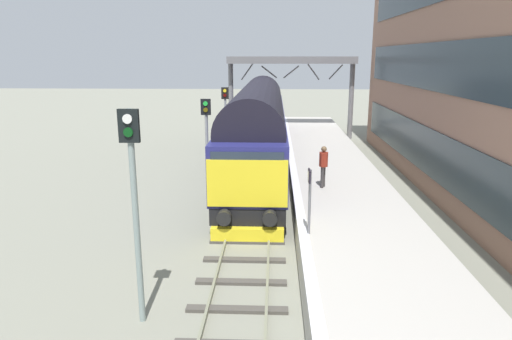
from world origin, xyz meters
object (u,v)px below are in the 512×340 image
(signal_post_near, at_px, (134,196))
(waiting_passenger, at_px, (323,163))
(signal_post_mid, at_px, (207,134))
(signal_post_far, at_px, (225,113))
(diesel_locomotive, at_px, (258,124))
(platform_number_sign, at_px, (309,192))

(signal_post_near, bearing_deg, waiting_passenger, 58.20)
(signal_post_mid, relative_size, signal_post_far, 1.00)
(waiting_passenger, bearing_deg, signal_post_far, 47.34)
(signal_post_near, xyz_separation_m, signal_post_far, (-0.00, 18.70, -0.44))
(waiting_passenger, bearing_deg, signal_post_mid, 83.57)
(diesel_locomotive, bearing_deg, signal_post_mid, -118.39)
(diesel_locomotive, xyz_separation_m, waiting_passenger, (2.80, -6.78, -0.50))
(diesel_locomotive, relative_size, signal_post_far, 4.87)
(signal_post_mid, xyz_separation_m, signal_post_far, (-0.00, 7.93, -0.01))
(diesel_locomotive, bearing_deg, platform_number_sign, -80.84)
(diesel_locomotive, distance_m, signal_post_mid, 4.60)
(diesel_locomotive, relative_size, signal_post_mid, 4.85)
(signal_post_mid, relative_size, waiting_passenger, 2.57)
(waiting_passenger, bearing_deg, diesel_locomotive, 44.71)
(signal_post_mid, height_order, signal_post_far, signal_post_mid)
(signal_post_mid, height_order, waiting_passenger, signal_post_mid)
(signal_post_mid, distance_m, waiting_passenger, 5.72)
(signal_post_near, bearing_deg, diesel_locomotive, 81.60)
(platform_number_sign, bearing_deg, diesel_locomotive, 99.16)
(diesel_locomotive, height_order, signal_post_mid, diesel_locomotive)
(diesel_locomotive, xyz_separation_m, platform_number_sign, (1.89, -11.69, -0.21))
(signal_post_near, xyz_separation_m, platform_number_sign, (4.07, 3.12, -0.78))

